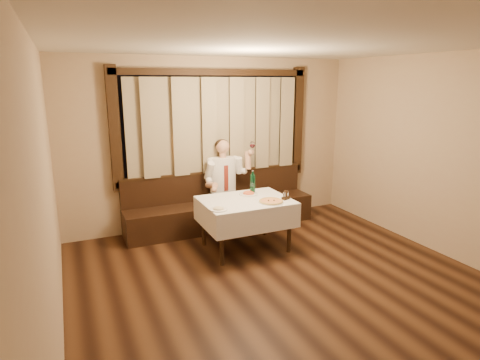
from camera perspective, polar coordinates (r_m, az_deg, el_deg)
name	(u,v)px	position (r m, az deg, el deg)	size (l,w,h in m)	color
room	(270,157)	(4.96, 4.36, 3.24)	(5.01, 6.01, 2.81)	black
banquette	(220,209)	(6.80, -2.83, -4.12)	(3.20, 0.61, 0.94)	black
dining_table	(246,206)	(5.80, 0.80, -3.78)	(1.27, 0.97, 0.76)	black
pizza	(271,201)	(5.64, 4.45, -3.05)	(0.35, 0.35, 0.04)	white
pasta_red	(249,192)	(6.01, 1.23, -1.73)	(0.28, 0.28, 0.10)	white
pasta_cream	(218,208)	(5.31, -3.08, -3.94)	(0.24, 0.24, 0.08)	white
green_bottle	(253,184)	(6.04, 1.81, -0.52)	(0.08, 0.08, 0.36)	#114F2C
table_wine_glass	(252,185)	(6.01, 1.77, -0.76)	(0.07, 0.07, 0.19)	white
cruet_caddy	(286,196)	(5.80, 6.52, -2.32)	(0.13, 0.10, 0.13)	black
seated_man	(225,178)	(6.59, -2.12, 0.24)	(0.84, 0.63, 1.49)	black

